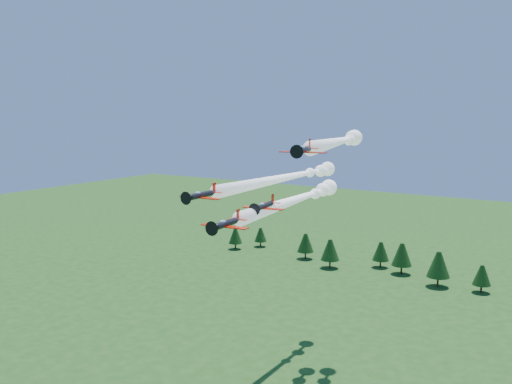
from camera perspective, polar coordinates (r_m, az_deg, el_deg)
The scene contains 5 objects.
plane_lead at distance 116.03m, azimuth 4.26°, elevation -0.67°, with size 10.21×52.92×3.70m.
plane_left at distance 128.60m, azimuth 3.34°, elevation 1.53°, with size 8.23×60.46×3.70m.
plane_right at distance 118.98m, azimuth 8.47°, elevation 5.07°, with size 15.63×50.71×3.70m.
plane_slot at distance 100.69m, azimuth 0.80°, elevation -1.41°, with size 7.80×8.48×2.72m.
treeline at distance 199.54m, azimuth 18.77°, elevation -6.74°, with size 167.37×21.34×11.52m.
Camera 1 is at (52.55, -78.97, 56.39)m, focal length 40.00 mm.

